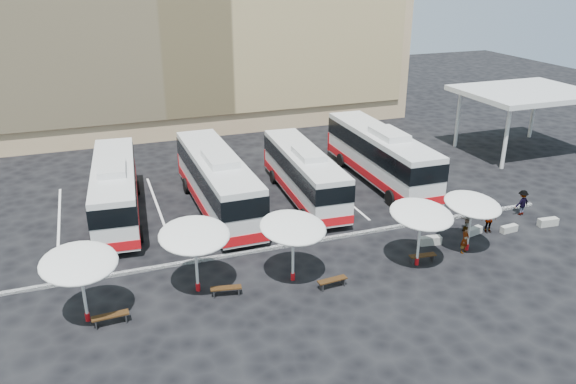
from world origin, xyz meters
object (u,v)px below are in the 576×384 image
object	(u,v)px
sunshade_3	(421,214)
wood_bench_2	(332,281)
bus_2	(304,172)
sunshade_4	(473,205)
passenger_0	(465,239)
passenger_3	(522,203)
sunshade_2	(293,228)
sunshade_0	(79,263)
passenger_1	(468,219)
conc_bench_3	(548,222)
wood_bench_3	(423,257)
wood_bench_0	(110,317)
bus_1	(217,180)
bus_3	(380,154)
sunshade_1	(194,235)
conc_bench_2	(509,229)
passenger_2	(489,220)
wood_bench_1	(226,289)
bus_0	(115,188)
conc_bench_1	(474,231)

from	to	relation	value
sunshade_3	wood_bench_2	distance (m)	5.72
bus_2	sunshade_4	distance (m)	11.54
sunshade_4	passenger_0	distance (m)	1.98
wood_bench_2	passenger_3	size ratio (longest dim) A/B	0.94
passenger_3	sunshade_2	bearing A→B (deg)	0.99
sunshade_0	passenger_1	distance (m)	21.47
conc_bench_3	sunshade_3	bearing A→B (deg)	-172.00
bus_2	sunshade_3	bearing A→B (deg)	-74.56
bus_2	wood_bench_3	distance (m)	10.77
wood_bench_2	passenger_0	distance (m)	8.29
conc_bench_3	sunshade_2	bearing A→B (deg)	-177.88
sunshade_2	sunshade_3	size ratio (longest dim) A/B	1.09
sunshade_2	wood_bench_0	world-z (taller)	sunshade_2
sunshade_2	sunshade_3	xyz separation A→B (m)	(6.65, -0.79, -0.00)
wood_bench_3	bus_1	bearing A→B (deg)	129.69
bus_3	sunshade_2	world-z (taller)	bus_3
wood_bench_3	wood_bench_2	bearing A→B (deg)	-173.22
bus_2	sunshade_1	bearing A→B (deg)	-132.01
sunshade_1	sunshade_4	bearing A→B (deg)	-3.70
passenger_0	sunshade_4	bearing A→B (deg)	-0.99
wood_bench_3	conc_bench_3	distance (m)	9.65
bus_3	passenger_0	bearing A→B (deg)	-93.32
sunshade_2	wood_bench_2	size ratio (longest dim) A/B	2.69
wood_bench_0	conc_bench_2	bearing A→B (deg)	3.81
sunshade_1	passenger_0	distance (m)	14.64
sunshade_0	passenger_2	distance (m)	22.52
wood_bench_1	wood_bench_3	xyz separation A→B (m)	(10.53, -0.41, -0.01)
bus_1	sunshade_4	world-z (taller)	bus_1
conc_bench_2	conc_bench_3	bearing A→B (deg)	-2.25
sunshade_0	wood_bench_1	xyz separation A→B (m)	(6.26, -0.12, -2.56)
bus_2	conc_bench_3	xyz separation A→B (m)	(12.27, -9.02, -1.62)
sunshade_4	bus_0	bearing A→B (deg)	147.86
sunshade_4	bus_3	bearing A→B (deg)	87.31
sunshade_3	wood_bench_3	distance (m)	2.59
sunshade_0	sunshade_4	xyz separation A→B (m)	(19.87, -0.17, -0.18)
sunshade_2	conc_bench_1	xyz separation A→B (m)	(11.69, 1.17, -2.68)
sunshade_4	passenger_1	xyz separation A→B (m)	(1.42, 1.98, -1.94)
sunshade_2	conc_bench_3	world-z (taller)	sunshade_2
sunshade_4	wood_bench_1	xyz separation A→B (m)	(-13.61, 0.05, -2.38)
bus_3	bus_1	bearing A→B (deg)	-173.65
passenger_2	passenger_3	bearing A→B (deg)	28.71
bus_3	wood_bench_1	bearing A→B (deg)	-140.98
wood_bench_2	conc_bench_2	distance (m)	12.46
wood_bench_2	conc_bench_1	distance (m)	10.44
sunshade_1	wood_bench_1	world-z (taller)	sunshade_1
sunshade_0	wood_bench_1	distance (m)	6.76
passenger_3	passenger_0	bearing A→B (deg)	17.05
sunshade_3	passenger_0	bearing A→B (deg)	5.55
bus_2	conc_bench_2	bearing A→B (deg)	-40.17
bus_2	sunshade_0	size ratio (longest dim) A/B	2.92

